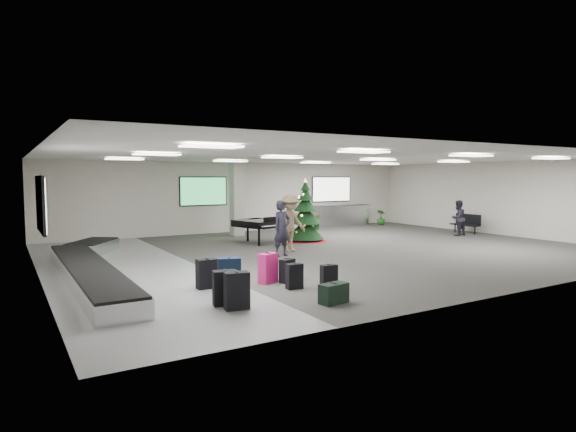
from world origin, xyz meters
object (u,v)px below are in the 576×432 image
grand_piano (259,224)px  potted_plant_right (381,217)px  bench (466,222)px  baggage_carousel (89,266)px  potted_plant_left (316,222)px  traveler_b (290,223)px  traveler_bench (458,218)px  traveler_a (282,228)px  christmas_tree (305,220)px  pink_suitcase (268,268)px  service_counter (335,216)px

grand_piano → potted_plant_right: 9.18m
bench → potted_plant_right: bench is taller
baggage_carousel → potted_plant_left: (11.13, 5.89, 0.16)m
potted_plant_left → traveler_b: bearing=-131.6°
traveler_bench → traveler_a: bearing=2.7°
christmas_tree → pink_suitcase: bearing=-129.6°
traveler_b → potted_plant_right: 10.28m
pink_suitcase → potted_plant_right: (11.80, 9.23, 0.05)m
bench → potted_plant_right: 4.85m
traveler_a → traveler_bench: (9.23, 0.78, -0.13)m
potted_plant_left → service_counter: bearing=26.3°
christmas_tree → grand_piano: bearing=166.6°
service_counter → grand_piano: bearing=-149.8°
christmas_tree → traveler_b: size_ratio=1.28×
christmas_tree → potted_plant_left: 4.26m
traveler_bench → potted_plant_right: (0.32, 5.23, -0.36)m
baggage_carousel → service_counter: (12.84, 6.73, 0.33)m
traveler_b → traveler_bench: size_ratio=1.27×
service_counter → bench: (3.24, -5.56, -0.06)m
service_counter → grand_piano: 7.25m
christmas_tree → traveler_bench: 6.86m
traveler_b → potted_plant_left: 7.00m
potted_plant_left → potted_plant_right: (4.17, 0.07, 0.03)m
potted_plant_left → traveler_a: bearing=-132.2°
service_counter → pink_suitcase: size_ratio=5.55×
baggage_carousel → traveler_a: (5.74, -0.06, 0.68)m
potted_plant_right → traveler_bench: bearing=-93.5°
traveler_bench → pink_suitcase: bearing=17.1°
pink_suitcase → potted_plant_right: bearing=17.1°
baggage_carousel → bench: 16.13m
bench → potted_plant_right: bearing=100.6°
traveler_bench → baggage_carousel: bearing=0.7°
pink_suitcase → baggage_carousel: bearing=116.0°
service_counter → traveler_b: size_ratio=2.08×
bench → traveler_bench: 1.23m
traveler_bench → traveler_b: bearing=-1.8°
christmas_tree → traveler_a: (-2.65, -2.72, 0.04)m
baggage_carousel → service_counter: 14.50m
pink_suitcase → potted_plant_right: 14.98m
traveler_bench → potted_plant_right: size_ratio=1.90×
bench → potted_plant_left: size_ratio=1.85×
bench → traveler_a: traveler_a is taller
christmas_tree → bench: (7.69, -1.48, -0.36)m
pink_suitcase → potted_plant_left: potted_plant_left is taller
traveler_a → potted_plant_right: bearing=20.7°
traveler_bench → grand_piano: bearing=-17.9°
christmas_tree → traveler_bench: size_ratio=1.63×
potted_plant_right → potted_plant_left: bearing=-179.0°
traveler_b → traveler_bench: 8.48m
pink_suitcase → traveler_b: 5.00m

